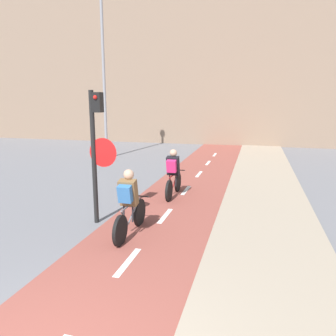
# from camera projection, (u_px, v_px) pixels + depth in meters

# --- Properties ---
(building_row_background) EXTENTS (60.00, 5.20, 11.90)m
(building_row_background) POSITION_uv_depth(u_px,v_px,m) (229.00, 56.00, 22.90)
(building_row_background) COLOR #89705B
(building_row_background) RESTS_ON ground_plane
(traffic_light_pole) EXTENTS (0.67, 0.25, 3.10)m
(traffic_light_pole) POSITION_uv_depth(u_px,v_px,m) (97.00, 143.00, 7.46)
(traffic_light_pole) COLOR black
(traffic_light_pole) RESTS_ON ground_plane
(street_lamp_far) EXTENTS (0.36, 0.36, 8.24)m
(street_lamp_far) POSITION_uv_depth(u_px,v_px,m) (103.00, 58.00, 15.82)
(street_lamp_far) COLOR gray
(street_lamp_far) RESTS_ON ground_plane
(cyclist_near) EXTENTS (0.46, 1.77, 1.47)m
(cyclist_near) POSITION_uv_depth(u_px,v_px,m) (129.00, 205.00, 6.94)
(cyclist_near) COLOR black
(cyclist_near) RESTS_ON ground_plane
(cyclist_far) EXTENTS (0.46, 1.73, 1.46)m
(cyclist_far) POSITION_uv_depth(u_px,v_px,m) (173.00, 174.00, 9.84)
(cyclist_far) COLOR black
(cyclist_far) RESTS_ON ground_plane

